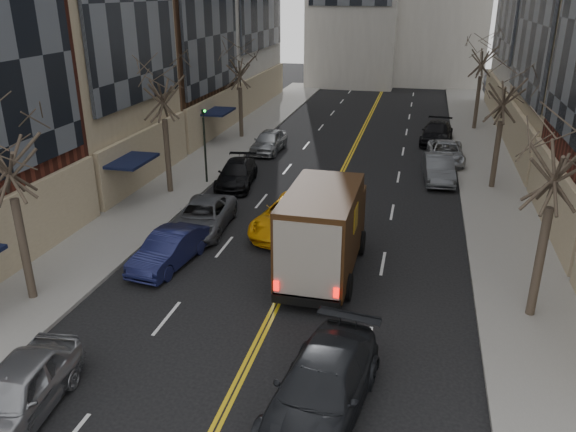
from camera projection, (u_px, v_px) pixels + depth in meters
The scene contains 21 objects.
sidewalk_left at pixel (212, 158), 37.83m from camera, with size 4.00×66.00×0.15m, color slate.
sidewalk_right at pixel (492, 177), 33.96m from camera, with size 4.00×66.00×0.15m, color slate.
tree_lf_near at pixel (2, 134), 18.34m from camera, with size 3.20×3.20×8.41m.
tree_lf_mid at pixel (161, 73), 29.03m from camera, with size 3.20×3.20×8.91m.
tree_lf_far at pixel (239, 57), 40.97m from camera, with size 3.20×3.20×8.12m.
tree_rt_near at pixel (563, 136), 17.18m from camera, with size 3.20×3.20×8.71m.
tree_rt_mid at pixel (507, 80), 29.91m from camera, with size 3.20×3.20×8.32m.
tree_rt_far at pixel (484, 44), 43.22m from camera, with size 3.20×3.20×9.11m.
traffic_signal at pixel (204, 137), 31.94m from camera, with size 0.29×0.26×4.70m.
ups_truck at pixel (324, 231), 21.93m from camera, with size 2.83×6.79×3.70m.
observer_sedan at pixel (322, 388), 14.88m from camera, with size 3.04×5.87×1.63m.
taxi at pixel (291, 216), 26.34m from camera, with size 2.55×5.53×1.54m, color orange.
pedestrian at pixel (310, 227), 25.03m from camera, with size 0.58×0.38×1.59m, color black.
parked_lf_a at pixel (16, 393), 14.72m from camera, with size 1.87×4.66×1.59m, color #929398.
parked_lf_b at pixel (169, 249), 23.05m from camera, with size 1.51×4.34×1.43m, color #13163C.
parked_lf_c at pixel (203, 216), 26.45m from camera, with size 2.32×5.03×1.40m, color #505258.
parked_lf_d at pixel (237, 174), 32.55m from camera, with size 1.97×4.84×1.41m, color black.
parked_lf_e at pixel (269, 141), 39.29m from camera, with size 1.81×4.49×1.53m, color #A4A7AB.
parked_rt_a at pixel (439, 169), 33.27m from camera, with size 1.61×4.63×1.52m, color #474A4E.
parked_rt_b at pixel (446, 153), 36.82m from camera, with size 2.29×4.97×1.38m, color #B7BAC0.
parked_rt_c at pixel (437, 133), 41.63m from camera, with size 2.13×5.24×1.52m, color black.
Camera 1 is at (4.51, -7.34, 10.62)m, focal length 35.00 mm.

